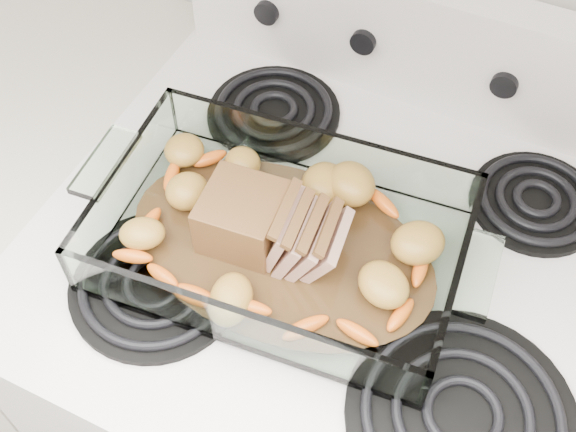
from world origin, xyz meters
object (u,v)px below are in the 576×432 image
at_px(counter_left, 32,258).
at_px(baking_dish, 281,241).
at_px(pork_roast, 262,223).
at_px(electric_range, 335,389).

relative_size(counter_left, baking_dish, 2.19).
distance_m(counter_left, pork_roast, 0.77).
bearing_deg(counter_left, pork_roast, -5.53).
distance_m(electric_range, pork_roast, 0.52).
xyz_separation_m(electric_range, counter_left, (-0.67, -0.00, -0.02)).
bearing_deg(baking_dish, electric_range, 31.80).
xyz_separation_m(electric_range, baking_dish, (-0.07, -0.06, 0.48)).
bearing_deg(counter_left, electric_range, 0.10).
relative_size(electric_range, baking_dish, 2.62).
bearing_deg(electric_range, baking_dish, -143.19).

